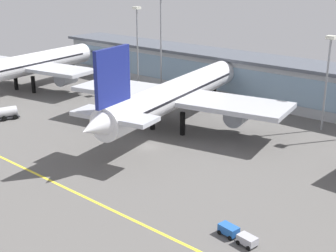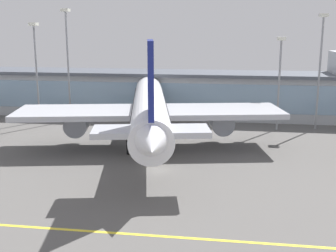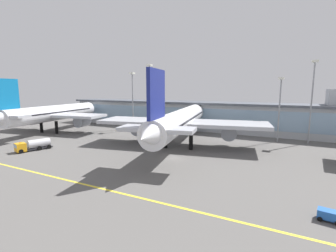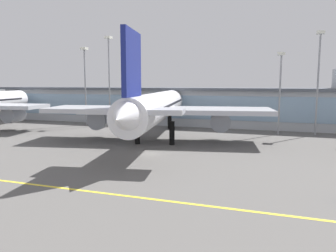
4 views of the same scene
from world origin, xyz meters
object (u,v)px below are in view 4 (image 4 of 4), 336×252
apron_light_mast_centre (280,80)px  apron_light_mast_far_east (85,75)px  apron_light_mast_west (319,68)px  airliner_near_right (157,107)px  apron_light_mast_east (109,69)px

apron_light_mast_centre → apron_light_mast_far_east: 55.63m
apron_light_mast_west → apron_light_mast_far_east: size_ratio=1.08×
airliner_near_right → apron_light_mast_east: bearing=36.3°
apron_light_mast_west → apron_light_mast_east: 57.22m
airliner_near_right → apron_light_mast_east: apron_light_mast_east is taller
airliner_near_right → apron_light_mast_east: size_ratio=2.33×
apron_light_mast_east → apron_light_mast_far_east: size_ratio=1.14×
apron_light_mast_west → apron_light_mast_centre: (-8.60, -1.82, -2.70)m
apron_light_mast_west → apron_light_mast_east: bearing=179.4°
apron_light_mast_west → apron_light_mast_centre: apron_light_mast_west is taller
apron_light_mast_centre → apron_light_mast_west: bearing=12.0°
apron_light_mast_west → apron_light_mast_east: (-57.21, 0.56, 0.77)m
airliner_near_right → apron_light_mast_east: (-23.75, 21.65, 9.50)m
airliner_near_right → apron_light_mast_centre: 32.03m
airliner_near_right → apron_light_mast_far_east: 37.21m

